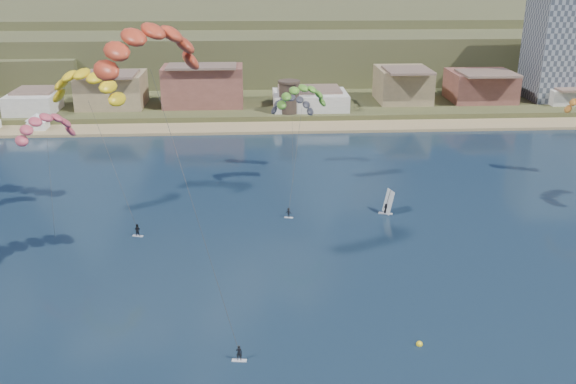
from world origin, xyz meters
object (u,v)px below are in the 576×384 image
at_px(kitesurfer_green, 302,94).
at_px(watchtower, 289,97).
at_px(kitesurfer_yellow, 86,81).
at_px(kitesurfer_red, 149,41).
at_px(apartment_tower, 567,43).
at_px(buoy, 419,344).
at_px(windsurfer, 387,206).

bearing_deg(kitesurfer_green, watchtower, 89.09).
bearing_deg(kitesurfer_yellow, kitesurfer_red, -63.76).
distance_m(kitesurfer_yellow, kitesurfer_green, 36.81).
distance_m(apartment_tower, buoy, 140.69).
height_order(windsurfer, buoy, windsurfer).
relative_size(apartment_tower, windsurfer, 7.59).
bearing_deg(apartment_tower, kitesurfer_green, -140.00).
height_order(kitesurfer_red, windsurfer, kitesurfer_red).
distance_m(kitesurfer_red, kitesurfer_yellow, 35.81).
bearing_deg(windsurfer, apartment_tower, 50.17).
bearing_deg(apartment_tower, windsurfer, -129.83).
height_order(kitesurfer_red, buoy, kitesurfer_red).
bearing_deg(watchtower, apartment_tower, 9.93).
height_order(kitesurfer_yellow, buoy, kitesurfer_yellow).
relative_size(apartment_tower, kitesurfer_yellow, 1.18).
distance_m(kitesurfer_red, buoy, 46.08).
distance_m(watchtower, kitesurfer_yellow, 73.49).
height_order(kitesurfer_yellow, kitesurfer_green, kitesurfer_yellow).
bearing_deg(kitesurfer_yellow, watchtower, 59.33).
xyz_separation_m(kitesurfer_green, buoy, (9.42, -52.05, -18.11)).
distance_m(apartment_tower, kitesurfer_green, 105.56).
relative_size(kitesurfer_red, windsurfer, 8.84).
bearing_deg(buoy, windsurfer, 83.94).
bearing_deg(windsurfer, kitesurfer_red, -142.86).
relative_size(watchtower, kitesurfer_red, 0.23).
xyz_separation_m(kitesurfer_red, kitesurfer_green, (20.55, 38.64, -14.22)).
bearing_deg(apartment_tower, watchtower, -170.07).
height_order(kitesurfer_yellow, windsurfer, kitesurfer_yellow).
bearing_deg(kitesurfer_red, buoy, -24.10).
height_order(kitesurfer_green, windsurfer, kitesurfer_green).
height_order(watchtower, buoy, watchtower).
xyz_separation_m(watchtower, buoy, (8.56, -105.91, -6.24)).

